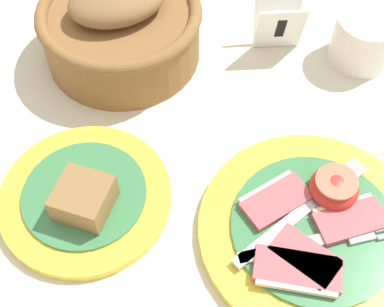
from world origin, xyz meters
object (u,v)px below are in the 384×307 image
object	(u,v)px
breakfast_plate	(314,227)
bread_plate	(85,197)
sugar_cup	(364,38)
number_card	(279,23)
bread_basket	(121,27)

from	to	relation	value
breakfast_plate	bread_plate	xyz separation A→B (m)	(-0.24, 0.05, 0.00)
sugar_cup	number_card	xyz separation A→B (m)	(-0.10, 0.03, 0.00)
breakfast_plate	number_card	bearing A→B (deg)	88.53
bread_basket	bread_plate	bearing A→B (deg)	-100.88
bread_basket	number_card	xyz separation A→B (m)	(0.20, 0.00, -0.01)
bread_plate	number_card	distance (m)	0.33
sugar_cup	number_card	bearing A→B (deg)	162.95
bread_basket	number_card	size ratio (longest dim) A/B	2.77
breakfast_plate	bread_plate	size ratio (longest dim) A/B	1.29
number_card	sugar_cup	bearing A→B (deg)	-15.84
bread_plate	bread_basket	distance (m)	0.23
sugar_cup	bread_basket	distance (m)	0.31
breakfast_plate	sugar_cup	distance (m)	0.27
bread_plate	number_card	bearing A→B (deg)	42.52
bread_plate	sugar_cup	xyz separation A→B (m)	(0.35, 0.19, 0.02)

